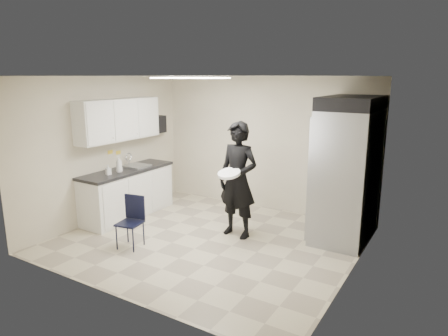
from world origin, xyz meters
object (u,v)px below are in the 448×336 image
Objects in this scene: folding_chair at (130,223)px; lower_counter at (128,194)px; commercial_fridge at (347,175)px; man_tuxedo at (238,180)px.

lower_counter is at bearing 124.63° from folding_chair.
commercial_fridge reaches higher than man_tuxedo.
folding_chair is at bearing -44.65° from lower_counter.
commercial_fridge is 2.69× the size of folding_chair.
lower_counter is at bearing -164.12° from commercial_fridge.
man_tuxedo is (-1.53, -0.84, -0.10)m from commercial_fridge.
commercial_fridge is 1.75m from man_tuxedo.
man_tuxedo reaches higher than folding_chair.
commercial_fridge reaches higher than lower_counter.
lower_counter reaches higher than folding_chair.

